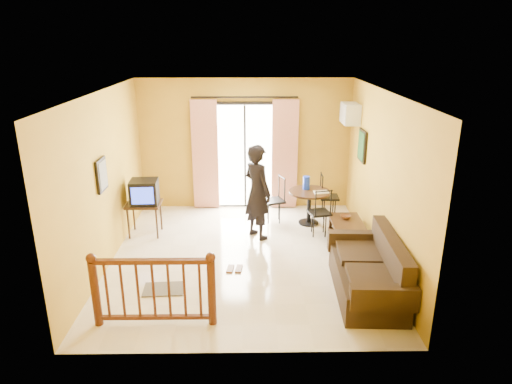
{
  "coord_description": "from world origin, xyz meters",
  "views": [
    {
      "loc": [
        0.1,
        -7.06,
        3.61
      ],
      "look_at": [
        0.2,
        0.2,
        1.12
      ],
      "focal_mm": 32.0,
      "sensor_mm": 36.0,
      "label": 1
    }
  ],
  "objects_px": {
    "coffee_table": "(347,230)",
    "sofa": "(371,273)",
    "dining_table": "(309,198)",
    "standing_person": "(257,192)",
    "television": "(144,192)"
  },
  "relations": [
    {
      "from": "coffee_table",
      "to": "television",
      "type": "bearing_deg",
      "value": 171.66
    },
    {
      "from": "coffee_table",
      "to": "standing_person",
      "type": "height_order",
      "value": "standing_person"
    },
    {
      "from": "coffee_table",
      "to": "sofa",
      "type": "bearing_deg",
      "value": -89.71
    },
    {
      "from": "television",
      "to": "sofa",
      "type": "distance_m",
      "value": 4.36
    },
    {
      "from": "coffee_table",
      "to": "sofa",
      "type": "height_order",
      "value": "sofa"
    },
    {
      "from": "dining_table",
      "to": "standing_person",
      "type": "xyz_separation_m",
      "value": [
        -1.05,
        -0.63,
        0.35
      ]
    },
    {
      "from": "dining_table",
      "to": "sofa",
      "type": "bearing_deg",
      "value": -77.99
    },
    {
      "from": "dining_table",
      "to": "standing_person",
      "type": "relative_size",
      "value": 0.46
    },
    {
      "from": "standing_person",
      "to": "dining_table",
      "type": "bearing_deg",
      "value": -97.09
    },
    {
      "from": "dining_table",
      "to": "sofa",
      "type": "xyz_separation_m",
      "value": [
        0.57,
        -2.68,
        -0.21
      ]
    },
    {
      "from": "dining_table",
      "to": "coffee_table",
      "type": "bearing_deg",
      "value": -61.38
    },
    {
      "from": "television",
      "to": "dining_table",
      "type": "distance_m",
      "value": 3.21
    },
    {
      "from": "coffee_table",
      "to": "standing_person",
      "type": "distance_m",
      "value": 1.76
    },
    {
      "from": "dining_table",
      "to": "sofa",
      "type": "relative_size",
      "value": 0.43
    },
    {
      "from": "standing_person",
      "to": "television",
      "type": "bearing_deg",
      "value": 48.23
    }
  ]
}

